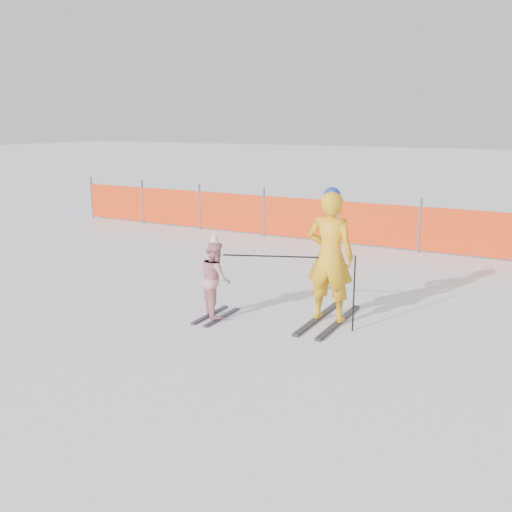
% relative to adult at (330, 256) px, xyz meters
% --- Properties ---
extents(ground, '(120.00, 120.00, 0.00)m').
position_rel_adult_xyz_m(ground, '(-0.96, -1.00, -1.01)').
color(ground, white).
rests_on(ground, ground).
extents(adult, '(0.72, 1.64, 2.01)m').
position_rel_adult_xyz_m(adult, '(0.00, 0.00, 0.00)').
color(adult, black).
rests_on(adult, ground).
extents(child, '(0.71, 0.94, 1.34)m').
position_rel_adult_xyz_m(child, '(-1.58, -0.64, -0.39)').
color(child, black).
rests_on(child, ground).
extents(ski_poles, '(1.93, 0.57, 1.11)m').
position_rel_adult_xyz_m(ski_poles, '(-0.25, -0.27, -0.21)').
color(ski_poles, black).
rests_on(ski_poles, ground).
extents(safety_fence, '(15.81, 0.06, 1.25)m').
position_rel_adult_xyz_m(safety_fence, '(-2.10, 5.33, -0.45)').
color(safety_fence, '#595960').
rests_on(safety_fence, ground).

